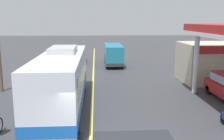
% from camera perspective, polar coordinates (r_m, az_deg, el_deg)
% --- Properties ---
extents(ground, '(120.00, 120.00, 0.00)m').
position_cam_1_polar(ground, '(29.92, -4.07, 0.63)').
color(ground, '#38383D').
extents(lane_divider_stripe, '(0.16, 50.00, 0.01)m').
position_cam_1_polar(lane_divider_stripe, '(25.02, -4.15, -1.43)').
color(lane_divider_stripe, '#D8CC4C').
rests_on(lane_divider_stripe, ground).
extents(coach_bus_main, '(2.60, 11.04, 3.69)m').
position_cam_1_polar(coach_bus_main, '(16.26, -10.91, -2.24)').
color(coach_bus_main, silver).
rests_on(coach_bus_main, ground).
extents(minibus_opposing_lane, '(2.04, 6.13, 2.44)m').
position_cam_1_polar(minibus_opposing_lane, '(30.90, 0.28, 3.75)').
color(minibus_opposing_lane, teal).
rests_on(minibus_opposing_lane, ground).
extents(car_trailing_behind_bus, '(1.70, 4.20, 1.82)m').
position_cam_1_polar(car_trailing_behind_bus, '(33.49, -7.43, 3.44)').
color(car_trailing_behind_bus, olive).
rests_on(car_trailing_behind_bus, ground).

